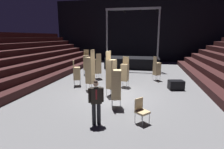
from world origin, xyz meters
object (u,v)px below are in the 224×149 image
object	(u,v)px
man_with_tie	(96,100)
chair_stack_mid_centre	(125,72)
chair_stack_front_right	(116,84)
chair_stack_mid_left	(86,62)
chair_stack_front_left	(111,74)
chair_stack_rear_centre	(157,68)
equipment_road_case	(176,85)
chair_stack_rear_left	(98,66)
stage_riser	(132,62)
loose_chair_near_man	(141,109)
chair_stack_rear_right	(90,70)
chair_stack_mid_right	(77,73)

from	to	relation	value
man_with_tie	chair_stack_mid_centre	xyz separation A→B (m)	(0.33, 5.39, 0.03)
chair_stack_front_right	chair_stack_mid_left	world-z (taller)	chair_stack_front_right
man_with_tie	chair_stack_front_left	bearing A→B (deg)	-109.56
chair_stack_rear_centre	equipment_road_case	bearing A→B (deg)	-6.54
man_with_tie	chair_stack_rear_left	size ratio (longest dim) A/B	0.86
chair_stack_front_right	chair_stack_rear_centre	xyz separation A→B (m)	(2.03, 5.83, -0.21)
man_with_tie	chair_stack_rear_left	distance (m)	7.67
chair_stack_rear_left	chair_stack_rear_centre	xyz separation A→B (m)	(4.50, 0.28, -0.08)
chair_stack_mid_centre	chair_stack_rear_left	world-z (taller)	same
stage_riser	man_with_tie	world-z (taller)	stage_riser
man_with_tie	chair_stack_mid_left	bearing A→B (deg)	-90.48
man_with_tie	loose_chair_near_man	bearing A→B (deg)	174.32
chair_stack_mid_centre	chair_stack_rear_left	size ratio (longest dim) A/B	1.00
stage_riser	chair_stack_rear_right	distance (m)	8.93
chair_stack_front_left	chair_stack_rear_left	size ratio (longest dim) A/B	1.26
chair_stack_mid_centre	equipment_road_case	xyz separation A→B (m)	(3.22, 0.03, -0.70)
chair_stack_front_right	chair_stack_mid_right	world-z (taller)	chair_stack_front_right
man_with_tie	chair_stack_mid_right	xyz separation A→B (m)	(-2.84, 5.05, -0.10)
equipment_road_case	loose_chair_near_man	bearing A→B (deg)	-111.38
stage_riser	chair_stack_front_left	distance (m)	9.61
chair_stack_mid_left	chair_stack_rear_right	world-z (taller)	chair_stack_rear_right
man_with_tie	chair_stack_front_right	bearing A→B (deg)	-124.72
chair_stack_mid_right	chair_stack_rear_left	bearing A→B (deg)	143.04
chair_stack_front_left	chair_stack_mid_centre	size ratio (longest dim) A/B	1.26
stage_riser	chair_stack_front_right	distance (m)	11.22
chair_stack_mid_right	equipment_road_case	world-z (taller)	chair_stack_mid_right
chair_stack_mid_left	chair_stack_mid_centre	size ratio (longest dim) A/B	1.09
chair_stack_rear_centre	equipment_road_case	xyz separation A→B (m)	(1.11, -2.25, -0.62)
man_with_tie	chair_stack_mid_right	bearing A→B (deg)	-82.82
chair_stack_front_left	equipment_road_case	size ratio (longest dim) A/B	2.75
chair_stack_front_right	chair_stack_rear_left	bearing A→B (deg)	-164.84
chair_stack_rear_right	chair_stack_rear_centre	distance (m)	5.30
chair_stack_mid_left	chair_stack_mid_right	distance (m)	3.66
equipment_road_case	chair_stack_front_left	bearing A→B (deg)	-152.17
chair_stack_rear_centre	loose_chair_near_man	size ratio (longest dim) A/B	1.90
chair_stack_front_right	equipment_road_case	world-z (taller)	chair_stack_front_right
chair_stack_rear_right	chair_stack_rear_centre	xyz separation A→B (m)	(4.09, 3.35, -0.34)
chair_stack_rear_left	equipment_road_case	distance (m)	5.99
chair_stack_front_left	chair_stack_rear_right	xyz separation A→B (m)	(-1.49, 0.86, 0.00)
man_with_tie	loose_chair_near_man	size ratio (longest dim) A/B	1.80
chair_stack_mid_right	chair_stack_rear_centre	distance (m)	5.89
chair_stack_rear_left	equipment_road_case	bearing A→B (deg)	-61.56
man_with_tie	chair_stack_rear_centre	distance (m)	8.05
stage_riser	chair_stack_mid_centre	bearing A→B (deg)	-88.51
chair_stack_front_right	chair_stack_mid_left	bearing A→B (deg)	-159.36
stage_riser	chair_stack_mid_centre	size ratio (longest dim) A/B	3.00
chair_stack_rear_right	equipment_road_case	xyz separation A→B (m)	(5.21, 1.10, -0.95)
stage_riser	chair_stack_mid_right	distance (m)	8.54
chair_stack_mid_centre	chair_stack_rear_right	distance (m)	2.27
chair_stack_front_right	chair_stack_mid_centre	size ratio (longest dim) A/B	1.13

